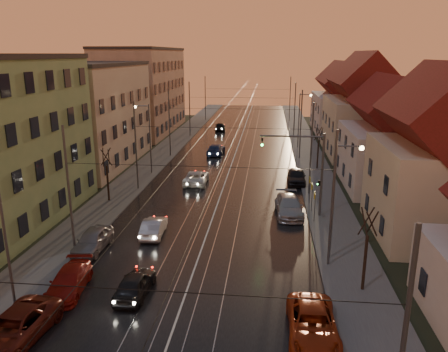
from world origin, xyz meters
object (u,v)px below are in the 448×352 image
(driving_car_4, at_px, (220,126))
(traffic_light_mast, at_px, (310,164))
(parked_right_1, at_px, (289,206))
(parked_left_2, at_px, (69,281))
(driving_car_3, at_px, (216,149))
(driving_car_0, at_px, (135,284))
(parked_right_2, at_px, (297,176))
(street_lamp_1, at_px, (339,190))
(street_lamp_3, at_px, (301,115))
(parked_right_0, at_px, (312,324))
(street_lamp_2, at_px, (147,132))
(parked_left_1, at_px, (14,329))
(driving_car_1, at_px, (154,227))
(parked_left_3, at_px, (93,240))
(driving_car_2, at_px, (196,177))

(driving_car_4, bearing_deg, traffic_light_mast, 100.66)
(parked_right_1, bearing_deg, parked_left_2, -137.08)
(parked_left_2, bearing_deg, driving_car_3, 77.22)
(driving_car_0, xyz_separation_m, parked_right_2, (10.47, 23.60, 0.11))
(street_lamp_1, bearing_deg, parked_left_2, -160.02)
(driving_car_4, bearing_deg, street_lamp_3, 128.17)
(parked_right_0, relative_size, parked_right_1, 0.95)
(street_lamp_2, relative_size, parked_left_1, 1.51)
(driving_car_1, height_order, driving_car_4, driving_car_4)
(driving_car_4, bearing_deg, parked_right_1, 98.74)
(driving_car_1, xyz_separation_m, parked_left_2, (-2.80, -8.53, -0.02))
(parked_left_2, relative_size, parked_right_1, 0.84)
(traffic_light_mast, xyz_separation_m, parked_left_2, (-14.79, -13.78, -3.94))
(driving_car_0, height_order, driving_car_3, driving_car_3)
(street_lamp_3, relative_size, driving_car_3, 1.58)
(street_lamp_2, height_order, traffic_light_mast, street_lamp_2)
(street_lamp_2, relative_size, parked_right_1, 1.48)
(driving_car_4, bearing_deg, street_lamp_1, 99.37)
(parked_left_3, bearing_deg, parked_right_1, 32.51)
(driving_car_1, height_order, driving_car_3, driving_car_3)
(parked_left_2, bearing_deg, parked_right_1, 40.54)
(driving_car_0, xyz_separation_m, driving_car_2, (-0.15, 22.37, 0.01))
(traffic_light_mast, bearing_deg, parked_left_1, -129.64)
(parked_right_2, bearing_deg, traffic_light_mast, -86.17)
(driving_car_0, height_order, parked_left_3, parked_left_3)
(street_lamp_3, height_order, parked_right_1, street_lamp_3)
(driving_car_3, height_order, parked_left_2, driving_car_3)
(driving_car_2, bearing_deg, street_lamp_1, 124.94)
(parked_left_1, xyz_separation_m, parked_right_0, (14.22, 1.89, -0.02))
(street_lamp_3, distance_m, parked_left_1, 49.50)
(street_lamp_2, bearing_deg, driving_car_1, -73.49)
(street_lamp_3, height_order, parked_right_2, street_lamp_3)
(traffic_light_mast, height_order, driving_car_0, traffic_light_mast)
(street_lamp_1, bearing_deg, traffic_light_mast, 97.91)
(driving_car_3, bearing_deg, driving_car_2, 90.68)
(parked_left_1, bearing_deg, traffic_light_mast, 55.77)
(parked_right_0, height_order, parked_right_1, parked_right_1)
(street_lamp_3, xyz_separation_m, parked_right_0, (-2.22, -44.61, -4.17))
(driving_car_3, distance_m, parked_right_1, 24.14)
(traffic_light_mast, bearing_deg, parked_left_3, -152.16)
(street_lamp_3, height_order, parked_left_3, street_lamp_3)
(street_lamp_2, xyz_separation_m, parked_right_1, (15.52, -11.72, -4.10))
(parked_right_0, bearing_deg, driving_car_3, 103.43)
(street_lamp_1, distance_m, driving_car_0, 13.92)
(street_lamp_1, relative_size, parked_right_0, 1.56)
(traffic_light_mast, relative_size, parked_left_1, 1.36)
(driving_car_3, relative_size, parked_right_0, 0.98)
(traffic_light_mast, height_order, driving_car_3, traffic_light_mast)
(driving_car_0, distance_m, driving_car_1, 8.55)
(street_lamp_1, height_order, driving_car_2, street_lamp_1)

